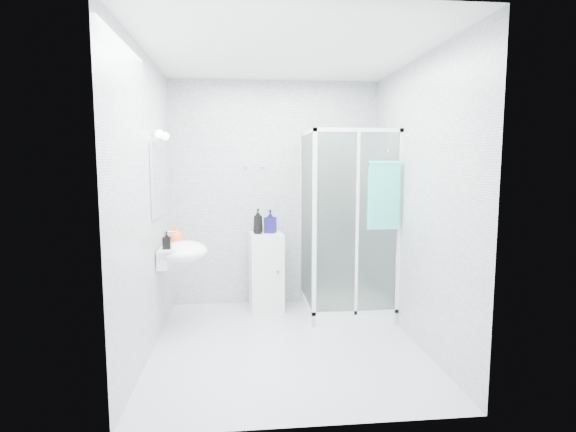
{
  "coord_description": "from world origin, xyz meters",
  "views": [
    {
      "loc": [
        -0.39,
        -3.93,
        1.66
      ],
      "look_at": [
        0.05,
        0.35,
        1.15
      ],
      "focal_mm": 28.0,
      "sensor_mm": 36.0,
      "label": 1
    }
  ],
  "objects": [
    {
      "name": "wall_basin",
      "position": [
        -0.99,
        0.45,
        0.8
      ],
      "size": [
        0.46,
        0.56,
        0.35
      ],
      "color": "white",
      "rests_on": "ground"
    },
    {
      "name": "soap_dispenser_orange",
      "position": [
        -1.06,
        0.61,
        0.95
      ],
      "size": [
        0.18,
        0.18,
        0.18
      ],
      "primitive_type": "imported",
      "rotation": [
        0.0,
        0.0,
        -0.4
      ],
      "color": "orange",
      "rests_on": "wall_basin"
    },
    {
      "name": "room",
      "position": [
        0.0,
        0.0,
        1.3
      ],
      "size": [
        2.4,
        2.6,
        2.6
      ],
      "color": "silver",
      "rests_on": "ground"
    },
    {
      "name": "mirror",
      "position": [
        -1.19,
        0.45,
        1.5
      ],
      "size": [
        0.02,
        0.6,
        0.7
      ],
      "primitive_type": "cube",
      "color": "white",
      "rests_on": "room"
    },
    {
      "name": "storage_cabinet",
      "position": [
        -0.13,
        1.02,
        0.44
      ],
      "size": [
        0.39,
        0.4,
        0.88
      ],
      "rotation": [
        0.0,
        0.0,
        0.08
      ],
      "color": "white",
      "rests_on": "ground"
    },
    {
      "name": "shower_enclosure",
      "position": [
        0.67,
        0.77,
        0.45
      ],
      "size": [
        0.9,
        0.95,
        2.0
      ],
      "color": "white",
      "rests_on": "ground"
    },
    {
      "name": "shampoo_bottle_a",
      "position": [
        -0.22,
        1.0,
        1.02
      ],
      "size": [
        0.13,
        0.13,
        0.28
      ],
      "primitive_type": "imported",
      "rotation": [
        0.0,
        0.0,
        0.24
      ],
      "color": "black",
      "rests_on": "storage_cabinet"
    },
    {
      "name": "wall_hooks",
      "position": [
        -0.25,
        1.26,
        1.62
      ],
      "size": [
        0.23,
        0.06,
        0.03
      ],
      "color": "silver",
      "rests_on": "room"
    },
    {
      "name": "hand_towel",
      "position": [
        1.0,
        0.36,
        1.36
      ],
      "size": [
        0.32,
        0.05,
        0.68
      ],
      "color": "#33C0A6",
      "rests_on": "shower_enclosure"
    },
    {
      "name": "soap_dispenser_black",
      "position": [
        -1.09,
        0.28,
        0.94
      ],
      "size": [
        0.07,
        0.08,
        0.16
      ],
      "primitive_type": "imported",
      "rotation": [
        0.0,
        0.0,
        0.01
      ],
      "color": "black",
      "rests_on": "wall_basin"
    },
    {
      "name": "shampoo_bottle_b",
      "position": [
        -0.08,
        1.05,
        1.01
      ],
      "size": [
        0.15,
        0.15,
        0.26
      ],
      "primitive_type": "imported",
      "rotation": [
        0.0,
        0.0,
        -0.36
      ],
      "color": "#130D4F",
      "rests_on": "storage_cabinet"
    },
    {
      "name": "vanity_lights",
      "position": [
        -1.14,
        0.45,
        1.92
      ],
      "size": [
        0.1,
        0.4,
        0.08
      ],
      "color": "silver",
      "rests_on": "room"
    }
  ]
}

